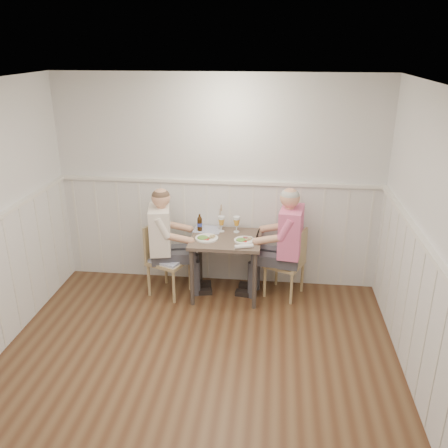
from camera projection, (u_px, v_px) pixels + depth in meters
name	position (u px, v px, depth m)	size (l,w,h in m)	color
ground_plane	(188.00, 396.00, 4.18)	(4.50, 4.50, 0.00)	#482B19
room_shell	(182.00, 237.00, 3.63)	(4.04, 4.54, 2.60)	silver
wainscot	(199.00, 289.00, 4.56)	(4.00, 4.49, 1.34)	silver
dining_table	(226.00, 246.00, 5.63)	(0.83, 0.70, 0.75)	#4D4137
chair_right	(289.00, 261.00, 5.67)	(0.53, 0.53, 0.85)	tan
chair_left	(165.00, 256.00, 5.74)	(0.55, 0.55, 0.89)	tan
man_in_pink	(286.00, 253.00, 5.58)	(0.69, 0.48, 1.41)	#3F3F47
diner_cream	(164.00, 250.00, 5.70)	(0.69, 0.50, 1.36)	#3F3F47
plate_man	(244.00, 240.00, 5.49)	(0.24, 0.24, 0.06)	white
plate_diner	(205.00, 237.00, 5.54)	(0.27, 0.27, 0.07)	white
beer_glass_a	(237.00, 222.00, 5.71)	(0.08, 0.08, 0.20)	silver
beer_glass_b	(221.00, 221.00, 5.73)	(0.08, 0.08, 0.20)	silver
beer_bottle	(200.00, 224.00, 5.76)	(0.06, 0.06, 0.22)	black
rolled_napkin	(244.00, 246.00, 5.30)	(0.21, 0.11, 0.05)	white
grass_vase	(219.00, 217.00, 5.80)	(0.04, 0.04, 0.34)	silver
gingham_mat	(208.00, 229.00, 5.83)	(0.35, 0.29, 0.01)	#5C679F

